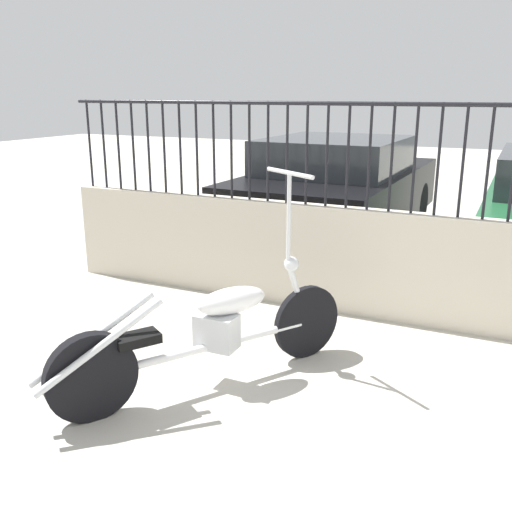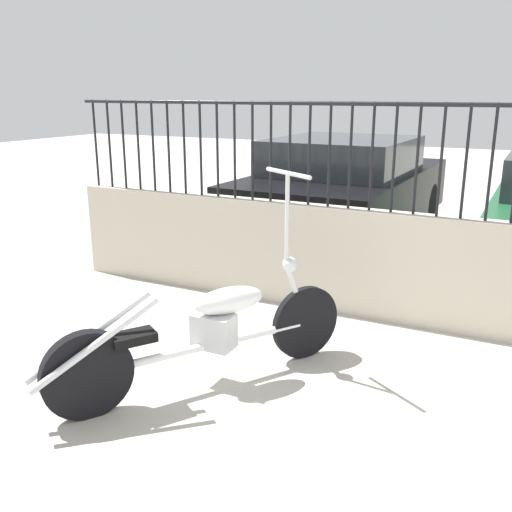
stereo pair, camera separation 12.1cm
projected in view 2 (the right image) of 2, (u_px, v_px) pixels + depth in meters
motorcycle_white at (197, 333)px, 3.82m from camera, size 1.33×1.97×1.44m
car_black at (345, 188)px, 7.70m from camera, size 1.95×4.13×1.37m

